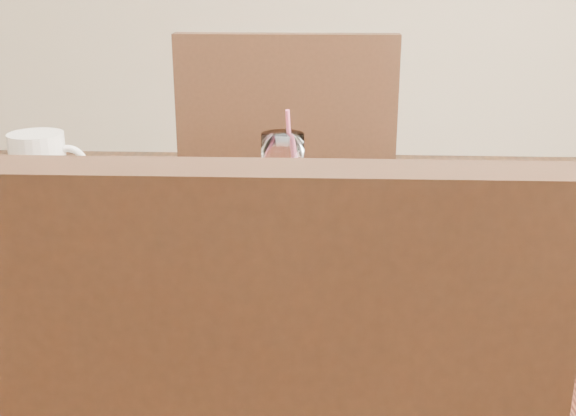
# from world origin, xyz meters

# --- Properties ---
(table) EXTENTS (1.20, 0.80, 0.75)m
(table) POSITION_xyz_m (0.00, 0.00, 0.67)
(table) COLOR black
(table) RESTS_ON ground
(chair_far) EXTENTS (0.47, 0.47, 1.01)m
(chair_far) POSITION_xyz_m (-0.04, 0.65, 0.57)
(chair_far) COLOR black
(chair_far) RESTS_ON ground
(fries_plate) EXTENTS (0.39, 0.36, 0.02)m
(fries_plate) POSITION_xyz_m (-0.01, -0.01, 0.76)
(fries_plate) COLOR white
(fries_plate) RESTS_ON table
(loaded_fries) EXTENTS (0.29, 0.27, 0.07)m
(loaded_fries) POSITION_xyz_m (-0.01, -0.01, 0.81)
(loaded_fries) COLOR #EBB048
(loaded_fries) RESTS_ON fries_plate
(napkin) EXTENTS (0.22, 0.20, 0.01)m
(napkin) POSITION_xyz_m (-0.25, -0.05, 0.75)
(napkin) COLOR silver
(napkin) RESTS_ON table
(cutlery) EXTENTS (0.19, 0.12, 0.01)m
(cutlery) POSITION_xyz_m (-0.25, -0.04, 0.76)
(cutlery) COLOR silver
(cutlery) RESTS_ON napkin
(water_glass) EXTENTS (0.07, 0.07, 0.16)m
(water_glass) POSITION_xyz_m (-0.03, 0.23, 0.80)
(water_glass) COLOR white
(water_glass) RESTS_ON table
(coffee_mug) EXTENTS (0.14, 0.10, 0.11)m
(coffee_mug) POSITION_xyz_m (-0.47, 0.26, 0.81)
(coffee_mug) COLOR white
(coffee_mug) RESTS_ON table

